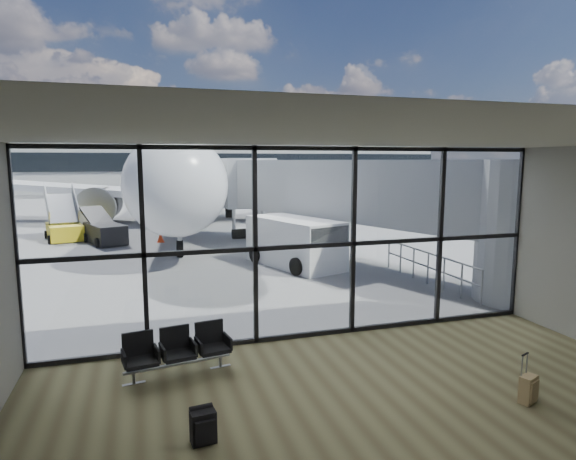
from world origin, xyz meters
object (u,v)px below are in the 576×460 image
backpack (203,427)px  suitcase (529,389)px  airliner (186,174)px  mobile_stairs (65,229)px  seating_row (177,348)px  service_van (296,242)px  belt_loader (105,232)px

backpack → suitcase: bearing=-11.6°
airliner → mobile_stairs: 11.66m
suitcase → mobile_stairs: (-10.25, 21.43, 0.30)m
seating_row → suitcase: (5.71, -3.00, -0.25)m
backpack → mobile_stairs: (-4.74, 20.99, 0.30)m
suitcase → airliner: bearing=73.3°
airliner → service_van: bearing=-75.7°
backpack → belt_loader: (-2.61, 19.14, 0.32)m
suitcase → belt_loader: size_ratio=0.22×
backpack → belt_loader: 19.32m
mobile_stairs → belt_loader: bearing=-54.9°
belt_loader → seating_row: bearing=-103.0°
backpack → mobile_stairs: 21.52m
service_van → belt_loader: service_van is taller
seating_row → mobile_stairs: 18.98m
service_van → mobile_stairs: 13.85m
belt_loader → service_van: bearing=-67.1°
airliner → backpack: bearing=-88.4°
airliner → suitcase: bearing=-77.9°
airliner → belt_loader: 12.06m
backpack → mobile_stairs: bearing=95.7°
mobile_stairs → suitcase: bearing=-78.3°
seating_row → airliner: bearing=75.0°
airliner → seating_row: bearing=-89.2°
service_van → mobile_stairs: (-9.81, 9.76, -0.41)m
suitcase → service_van: 11.70m
service_van → belt_loader: bearing=115.2°
backpack → mobile_stairs: size_ratio=0.15×
seating_row → airliner: size_ratio=0.05×
mobile_stairs → seating_row: bearing=-90.1°
service_van → belt_loader: 11.03m
backpack → airliner: (2.51, 29.75, 2.90)m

